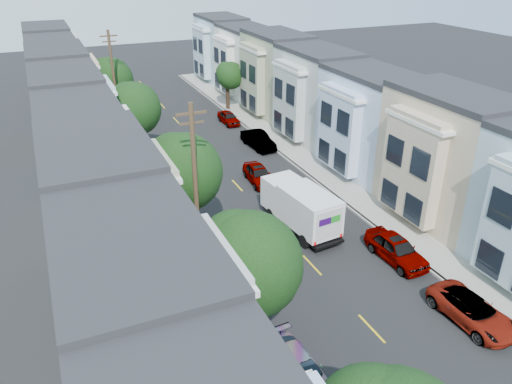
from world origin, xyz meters
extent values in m
plane|color=black|center=(0.00, 0.00, 0.00)|extent=(160.00, 160.00, 0.00)
cube|color=black|center=(0.00, 15.00, 0.01)|extent=(12.00, 70.00, 0.02)
cube|color=gray|center=(-6.05, 15.00, 0.07)|extent=(0.30, 70.00, 0.15)
cube|color=gray|center=(6.05, 15.00, 0.07)|extent=(0.30, 70.00, 0.15)
cube|color=gray|center=(-7.35, 15.00, 0.07)|extent=(2.60, 70.00, 0.15)
cube|color=gray|center=(7.35, 15.00, 0.07)|extent=(2.60, 70.00, 0.15)
cube|color=gold|center=(0.00, 15.00, 0.00)|extent=(0.12, 70.00, 0.01)
cube|color=silver|center=(-11.15, 15.00, 0.00)|extent=(5.00, 70.00, 8.50)
cube|color=silver|center=(11.15, 15.00, 0.00)|extent=(5.00, 70.00, 8.50)
cylinder|color=black|center=(-6.60, -5.04, 1.65)|extent=(0.44, 0.44, 3.31)
sphere|color=#234F1B|center=(-6.30, -5.04, 4.95)|extent=(4.70, 4.70, 4.70)
cylinder|color=black|center=(-6.60, 4.80, 1.79)|extent=(0.44, 0.44, 3.58)
sphere|color=#234F1B|center=(-6.30, 4.80, 5.23)|extent=(4.70, 4.70, 4.70)
cylinder|color=black|center=(-6.60, 19.15, 1.75)|extent=(0.44, 0.44, 3.50)
sphere|color=#234F1B|center=(-6.30, 19.15, 5.06)|extent=(4.47, 4.47, 4.47)
cylinder|color=black|center=(-6.60, 31.38, 1.53)|extent=(0.44, 0.44, 3.06)
sphere|color=#234F1B|center=(-6.30, 31.38, 4.70)|extent=(4.70, 4.70, 4.70)
cylinder|color=black|center=(6.60, 31.42, 1.43)|extent=(0.44, 0.44, 2.85)
sphere|color=#234F1B|center=(6.90, 31.42, 3.94)|extent=(3.10, 3.10, 3.10)
cylinder|color=#42301E|center=(-6.30, 2.00, 5.00)|extent=(0.26, 0.26, 10.00)
cube|color=#42301E|center=(-6.30, 2.00, 9.60)|extent=(1.60, 0.12, 0.12)
cylinder|color=#42301E|center=(-6.30, 28.00, 5.00)|extent=(0.26, 0.26, 10.00)
cube|color=#42301E|center=(-6.30, 28.00, 9.60)|extent=(1.60, 0.12, 0.12)
cube|color=silver|center=(1.38, 3.19, 1.86)|extent=(2.39, 4.28, 2.34)
cube|color=silver|center=(1.38, 6.33, 1.76)|extent=(2.39, 1.99, 2.15)
cube|color=black|center=(1.38, 4.09, 0.57)|extent=(2.20, 6.15, 0.24)
cube|color=#2D0A51|center=(1.03, 1.05, 2.14)|extent=(0.90, 0.04, 0.44)
cube|color=#198C1E|center=(1.83, 1.05, 2.14)|extent=(0.70, 0.04, 0.44)
cylinder|color=black|center=(0.30, 2.02, 0.45)|extent=(0.28, 0.90, 0.90)
cylinder|color=black|center=(2.45, 2.02, 0.45)|extent=(0.28, 0.90, 0.90)
cylinder|color=black|center=(0.30, 6.03, 0.45)|extent=(0.28, 0.90, 0.90)
cylinder|color=black|center=(2.45, 6.03, 0.45)|extent=(0.28, 0.90, 0.90)
imported|color=black|center=(1.80, 11.91, 0.71)|extent=(2.01, 4.48, 1.41)
imported|color=black|center=(-4.90, -7.43, 0.65)|extent=(2.03, 4.41, 1.30)
imported|color=silver|center=(-4.90, -1.43, 0.63)|extent=(1.66, 3.89, 1.26)
imported|color=#60120B|center=(-4.90, 12.14, 0.66)|extent=(2.51, 4.86, 1.31)
imported|color=slate|center=(4.90, -7.54, 0.65)|extent=(2.36, 4.79, 1.31)
imported|color=silver|center=(4.90, -1.51, 0.77)|extent=(1.98, 4.82, 1.54)
imported|color=black|center=(4.90, 18.94, 0.75)|extent=(1.92, 4.60, 1.50)
imported|color=#0B0737|center=(4.90, 26.71, 0.64)|extent=(1.54, 3.96, 1.28)
camera|label=1|loc=(-12.98, -21.27, 17.09)|focal=35.00mm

